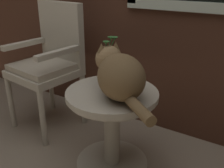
{
  "coord_description": "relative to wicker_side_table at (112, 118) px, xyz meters",
  "views": [
    {
      "loc": [
        0.98,
        -1.08,
        1.24
      ],
      "look_at": [
        0.18,
        0.17,
        0.61
      ],
      "focal_mm": 42.23,
      "sensor_mm": 36.0,
      "label": 1
    }
  ],
  "objects": [
    {
      "name": "cat",
      "position": [
        0.07,
        -0.04,
        0.33
      ],
      "size": [
        0.57,
        0.47,
        0.29
      ],
      "color": "brown",
      "rests_on": "wicker_side_table"
    },
    {
      "name": "wicker_side_table",
      "position": [
        0.0,
        0.0,
        0.0
      ],
      "size": [
        0.58,
        0.58,
        0.56
      ],
      "color": "#B2A893",
      "rests_on": "ground_plane"
    },
    {
      "name": "ground_plane",
      "position": [
        -0.18,
        -0.17,
        -0.37
      ],
      "size": [
        6.0,
        6.0,
        0.0
      ],
      "primitive_type": "plane",
      "color": "gray"
    },
    {
      "name": "pewter_vase_with_ivy",
      "position": [
        -0.1,
        0.1,
        0.28
      ],
      "size": [
        0.13,
        0.12,
        0.31
      ],
      "color": "#99999E",
      "rests_on": "wicker_side_table"
    },
    {
      "name": "wicker_chair",
      "position": [
        -0.74,
        0.22,
        0.21
      ],
      "size": [
        0.53,
        0.52,
        1.03
      ],
      "color": "#B2A893",
      "rests_on": "ground_plane"
    }
  ]
}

